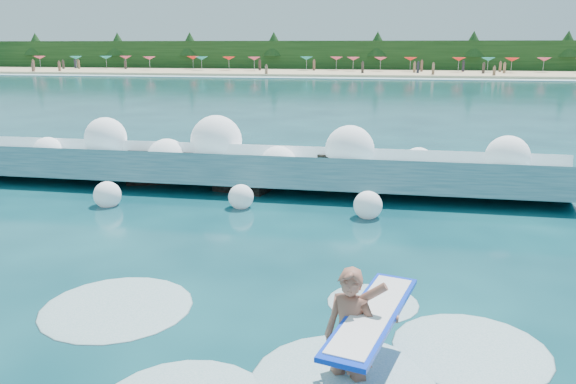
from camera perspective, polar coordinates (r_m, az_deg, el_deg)
ground at (r=10.87m, az=-9.87°, el=-8.40°), size 200.00×200.00×0.00m
beach at (r=87.51m, az=8.47°, el=11.87°), size 140.00×20.00×0.40m
wet_band at (r=76.54m, az=8.10°, el=11.39°), size 140.00×5.00×0.08m
treeline at (r=97.42m, az=8.78°, el=13.48°), size 140.00×4.00×5.00m
breaking_wave at (r=17.36m, az=-3.48°, el=2.43°), size 18.27×2.83×1.57m
rock_cluster at (r=17.78m, az=-4.90°, el=2.16°), size 8.06×3.08×1.22m
surfer_with_board at (r=7.39m, az=6.79°, el=-14.01°), size 1.25×3.01×1.86m
wave_spray at (r=17.28m, az=-3.72°, el=4.05°), size 15.41×4.76×2.15m
surf_foam at (r=8.17m, az=0.53°, el=-16.44°), size 9.04×5.28×0.13m
beach_umbrellas at (r=89.34m, az=8.37°, el=13.25°), size 111.76×6.74×0.50m
beachgoers at (r=84.44m, az=9.22°, el=12.36°), size 108.83×13.56×1.93m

